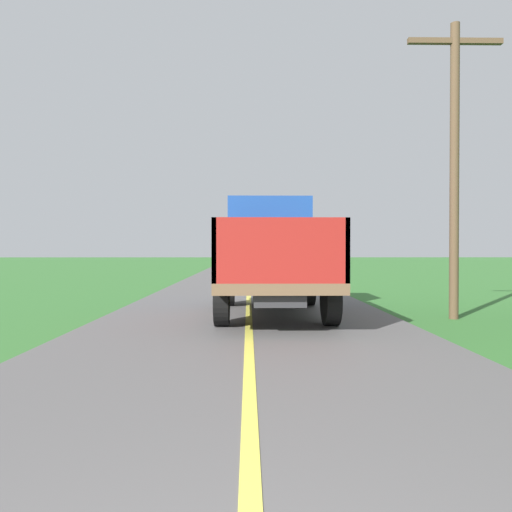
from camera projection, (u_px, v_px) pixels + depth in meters
The scene contains 2 objects.
banana_truck_near at pixel (270, 253), 11.65m from camera, with size 2.38×5.82×2.80m.
utility_pole_roadside at pixel (454, 158), 10.65m from camera, with size 2.10×0.20×6.56m.
Camera 1 is at (-0.01, -0.67, 1.54)m, focal length 33.69 mm.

